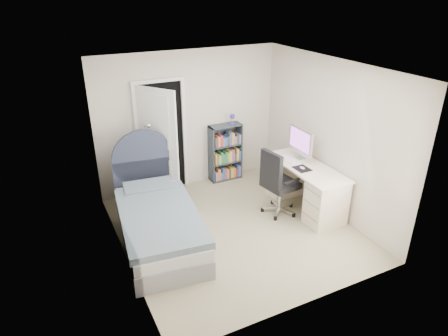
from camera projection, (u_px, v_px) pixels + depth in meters
name	position (u px, v px, depth m)	size (l,w,h in m)	color
room_shell	(236.00, 155.00, 5.74)	(3.50, 3.70, 2.60)	gray
door	(159.00, 142.00, 6.83)	(0.92, 0.70, 2.06)	black
bed	(158.00, 219.00, 5.93)	(1.31, 2.36, 1.38)	gray
nightstand	(139.00, 178.00, 6.96)	(0.42, 0.42, 0.62)	#DDB388
floor_lamp	(149.00, 171.00, 6.82)	(0.21, 0.21, 1.45)	silver
bookcase	(226.00, 154.00, 7.68)	(0.62, 0.26, 1.31)	#333D46
desk	(304.00, 185.00, 6.70)	(0.64, 1.59, 1.31)	#EEDDC7
office_chair	(277.00, 180.00, 6.42)	(0.60, 0.62, 1.13)	silver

